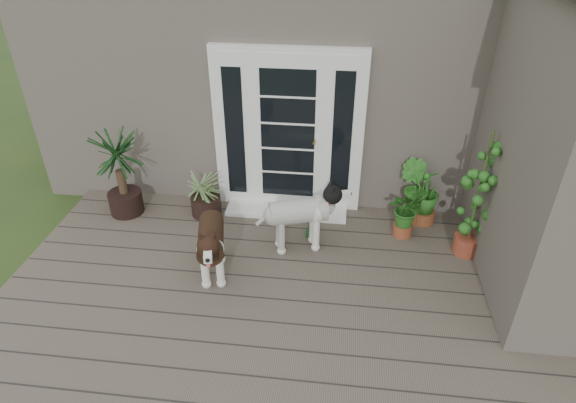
# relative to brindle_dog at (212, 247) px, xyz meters

# --- Properties ---
(deck) EXTENTS (6.20, 4.60, 0.12)m
(deck) POSITION_rel_brindle_dog_xyz_m (0.85, -0.65, -0.43)
(deck) COLOR #6B5B4C
(deck) RESTS_ON ground
(house_main) EXTENTS (7.40, 4.00, 3.10)m
(house_main) POSITION_rel_brindle_dog_xyz_m (0.85, 3.60, 1.06)
(house_main) COLOR #665E54
(house_main) RESTS_ON ground
(door_unit) EXTENTS (1.90, 0.14, 2.15)m
(door_unit) POSITION_rel_brindle_dog_xyz_m (0.65, 1.55, 0.70)
(door_unit) COLOR white
(door_unit) RESTS_ON deck
(door_step) EXTENTS (1.60, 0.40, 0.05)m
(door_step) POSITION_rel_brindle_dog_xyz_m (0.65, 1.35, -0.35)
(door_step) COLOR white
(door_step) RESTS_ON deck
(brindle_dog) EXTENTS (0.57, 0.95, 0.74)m
(brindle_dog) POSITION_rel_brindle_dog_xyz_m (0.00, 0.00, 0.00)
(brindle_dog) COLOR #352013
(brindle_dog) RESTS_ON deck
(white_dog) EXTENTS (0.98, 0.63, 0.75)m
(white_dog) POSITION_rel_brindle_dog_xyz_m (0.88, 0.60, 0.00)
(white_dog) COLOR white
(white_dog) RESTS_ON deck
(spider_plant) EXTENTS (0.80, 0.80, 0.70)m
(spider_plant) POSITION_rel_brindle_dog_xyz_m (-0.40, 1.18, -0.02)
(spider_plant) COLOR #9CAE6B
(spider_plant) RESTS_ON deck
(yucca) EXTENTS (0.90, 0.90, 1.20)m
(yucca) POSITION_rel_brindle_dog_xyz_m (-1.47, 1.10, 0.23)
(yucca) COLOR black
(yucca) RESTS_ON deck
(herb_a) EXTENTS (0.57, 0.57, 0.53)m
(herb_a) POSITION_rel_brindle_dog_xyz_m (2.15, 1.01, -0.10)
(herb_a) COLOR #195317
(herb_a) RESTS_ON deck
(herb_b) EXTENTS (0.59, 0.59, 0.63)m
(herb_b) POSITION_rel_brindle_dog_xyz_m (2.27, 1.35, -0.06)
(herb_b) COLOR #1C5F1B
(herb_b) RESTS_ON deck
(herb_c) EXTENTS (0.55, 0.55, 0.61)m
(herb_c) POSITION_rel_brindle_dog_xyz_m (2.44, 1.35, -0.06)
(herb_c) COLOR #1E641C
(herb_c) RESTS_ON deck
(sapling) EXTENTS (0.60, 0.60, 1.63)m
(sapling) POSITION_rel_brindle_dog_xyz_m (2.87, 0.74, 0.44)
(sapling) COLOR #1B6020
(sapling) RESTS_ON deck
(clog_left) EXTENTS (0.18, 0.32, 0.09)m
(clog_left) POSITION_rel_brindle_dog_xyz_m (1.03, 0.92, -0.33)
(clog_left) COLOR #163919
(clog_left) RESTS_ON deck
(clog_right) EXTENTS (0.30, 0.36, 0.10)m
(clog_right) POSITION_rel_brindle_dog_xyz_m (1.06, 1.22, -0.32)
(clog_right) COLOR #173A20
(clog_right) RESTS_ON deck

